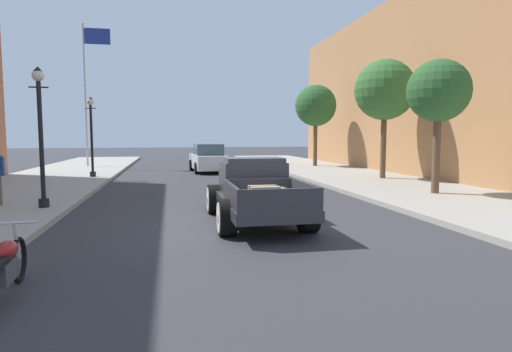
# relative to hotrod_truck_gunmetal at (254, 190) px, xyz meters

# --- Properties ---
(ground_plane) EXTENTS (140.00, 140.00, 0.00)m
(ground_plane) POSITION_rel_hotrod_truck_gunmetal_xyz_m (-0.33, -0.38, -0.75)
(ground_plane) COLOR #333338
(sidewalk_right) EXTENTS (5.50, 64.00, 0.15)m
(sidewalk_right) POSITION_rel_hotrod_truck_gunmetal_xyz_m (6.92, -0.38, -0.68)
(sidewalk_right) COLOR #9E998E
(sidewalk_right) RESTS_ON ground
(building_right_storefront) EXTENTS (12.00, 28.00, 9.45)m
(building_right_storefront) POSITION_rel_hotrod_truck_gunmetal_xyz_m (15.67, 11.11, 3.97)
(building_right_storefront) COLOR #B27A4C
(building_right_storefront) RESTS_ON ground
(hotrod_truck_gunmetal) EXTENTS (2.22, 4.95, 1.58)m
(hotrod_truck_gunmetal) POSITION_rel_hotrod_truck_gunmetal_xyz_m (0.00, 0.00, 0.00)
(hotrod_truck_gunmetal) COLOR #333338
(hotrod_truck_gunmetal) RESTS_ON ground
(motorcycle_parked) EXTENTS (0.62, 2.12, 0.93)m
(motorcycle_parked) POSITION_rel_hotrod_truck_gunmetal_xyz_m (-4.21, -4.62, -0.31)
(motorcycle_parked) COLOR black
(motorcycle_parked) RESTS_ON ground
(car_background_white) EXTENTS (2.07, 4.40, 1.65)m
(car_background_white) POSITION_rel_hotrod_truck_gunmetal_xyz_m (0.12, 14.76, 0.01)
(car_background_white) COLOR silver
(car_background_white) RESTS_ON ground
(street_lamp_near) EXTENTS (0.50, 0.32, 3.85)m
(street_lamp_near) POSITION_rel_hotrod_truck_gunmetal_xyz_m (-5.53, 2.19, 1.63)
(street_lamp_near) COLOR black
(street_lamp_near) RESTS_ON sidewalk_left
(street_lamp_far) EXTENTS (0.50, 0.32, 3.85)m
(street_lamp_far) POSITION_rel_hotrod_truck_gunmetal_xyz_m (-5.76, 11.38, 1.63)
(street_lamp_far) COLOR black
(street_lamp_far) RESTS_ON sidewalk_left
(flagpole) EXTENTS (1.74, 0.16, 9.16)m
(flagpole) POSITION_rel_hotrod_truck_gunmetal_xyz_m (-7.16, 19.22, 5.02)
(flagpole) COLOR #B2B2B7
(flagpole) RESTS_ON sidewalk_left
(street_tree_nearest) EXTENTS (2.12, 2.12, 4.56)m
(street_tree_nearest) POSITION_rel_hotrod_truck_gunmetal_xyz_m (6.93, 2.75, 2.86)
(street_tree_nearest) COLOR brown
(street_tree_nearest) RESTS_ON sidewalk_right
(street_tree_second) EXTENTS (2.79, 2.79, 5.49)m
(street_tree_second) POSITION_rel_hotrod_truck_gunmetal_xyz_m (7.71, 7.99, 3.47)
(street_tree_second) COLOR brown
(street_tree_second) RESTS_ON sidewalk_right
(street_tree_third) EXTENTS (2.69, 2.69, 5.29)m
(street_tree_third) POSITION_rel_hotrod_truck_gunmetal_xyz_m (7.34, 16.54, 3.32)
(street_tree_third) COLOR brown
(street_tree_third) RESTS_ON sidewalk_right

